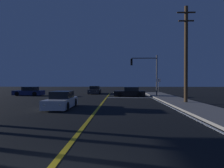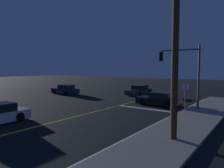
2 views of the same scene
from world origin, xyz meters
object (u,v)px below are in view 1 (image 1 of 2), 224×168
car_side_waiting_charcoal (95,90)px  utility_pole_right (186,53)px  car_distant_tail_navy (29,92)px  car_lead_oncoming_black (130,92)px  car_far_approaching_white (61,101)px  traffic_signal_near_right (147,69)px  street_sign_corner (158,85)px

car_side_waiting_charcoal → utility_pole_right: bearing=123.3°
utility_pole_right → car_distant_tail_navy: bearing=152.3°
car_lead_oncoming_black → utility_pole_right: bearing=-153.3°
car_lead_oncoming_black → car_side_waiting_charcoal: (-5.79, 6.39, 0.00)m
car_far_approaching_white → car_lead_oncoming_black: bearing=-115.4°
car_far_approaching_white → utility_pole_right: bearing=-162.0°
car_far_approaching_white → car_distant_tail_navy: bearing=-58.5°
car_side_waiting_charcoal → traffic_signal_near_right: (8.26, -6.62, 3.30)m
car_side_waiting_charcoal → utility_pole_right: size_ratio=0.51×
car_lead_oncoming_black → utility_pole_right: utility_pole_right is taller
traffic_signal_near_right → utility_pole_right: 9.67m
car_side_waiting_charcoal → car_far_approaching_white: same height
car_far_approaching_white → traffic_signal_near_right: traffic_signal_near_right is taller
car_distant_tail_navy → car_side_waiting_charcoal: same height
car_distant_tail_navy → utility_pole_right: bearing=-115.0°
car_distant_tail_navy → street_sign_corner: street_sign_corner is taller
car_lead_oncoming_black → traffic_signal_near_right: (2.47, -0.23, 3.30)m
car_lead_oncoming_black → car_far_approaching_white: same height
car_distant_tail_navy → traffic_signal_near_right: traffic_signal_near_right is taller
car_side_waiting_charcoal → utility_pole_right: (10.70, -15.93, 4.24)m
car_lead_oncoming_black → car_distant_tail_navy: same height
car_side_waiting_charcoal → utility_pole_right: utility_pole_right is taller
car_side_waiting_charcoal → street_sign_corner: bearing=134.1°
car_lead_oncoming_black → traffic_signal_near_right: 4.13m
utility_pole_right → street_sign_corner: 7.35m
street_sign_corner → car_distant_tail_navy: bearing=167.9°
car_distant_tail_navy → street_sign_corner: 19.03m
car_lead_oncoming_black → street_sign_corner: size_ratio=1.75×
traffic_signal_near_right → car_far_approaching_white: bearing=56.6°
car_lead_oncoming_black → street_sign_corner: 4.77m
utility_pole_right → street_sign_corner: bearing=102.1°
car_lead_oncoming_black → car_far_approaching_white: 14.62m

